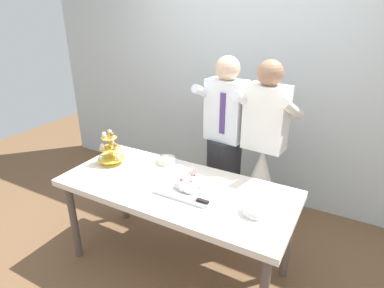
# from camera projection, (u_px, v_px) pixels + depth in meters

# --- Properties ---
(ground_plane) EXTENTS (8.00, 8.00, 0.00)m
(ground_plane) POSITION_uv_depth(u_px,v_px,m) (177.00, 264.00, 2.75)
(ground_plane) COLOR brown
(rear_wall) EXTENTS (5.20, 0.10, 2.90)m
(rear_wall) POSITION_uv_depth(u_px,v_px,m) (248.00, 67.00, 3.36)
(rear_wall) COLOR silver
(rear_wall) RESTS_ON ground_plane
(dessert_table) EXTENTS (1.80, 0.80, 0.78)m
(dessert_table) POSITION_uv_depth(u_px,v_px,m) (176.00, 194.00, 2.48)
(dessert_table) COLOR silver
(dessert_table) RESTS_ON ground_plane
(cupcake_stand) EXTENTS (0.23, 0.23, 0.31)m
(cupcake_stand) POSITION_uv_depth(u_px,v_px,m) (110.00, 151.00, 2.76)
(cupcake_stand) COLOR gold
(cupcake_stand) RESTS_ON dessert_table
(main_cake_tray) EXTENTS (0.44, 0.31, 0.13)m
(main_cake_tray) POSITION_uv_depth(u_px,v_px,m) (188.00, 186.00, 2.36)
(main_cake_tray) COLOR silver
(main_cake_tray) RESTS_ON dessert_table
(plate_stack) EXTENTS (0.19, 0.19, 0.05)m
(plate_stack) POSITION_uv_depth(u_px,v_px,m) (256.00, 209.00, 2.11)
(plate_stack) COLOR white
(plate_stack) RESTS_ON dessert_table
(round_cake) EXTENTS (0.24, 0.24, 0.06)m
(round_cake) POSITION_uv_depth(u_px,v_px,m) (166.00, 161.00, 2.78)
(round_cake) COLOR white
(round_cake) RESTS_ON dessert_table
(person_groom) EXTENTS (0.51, 0.54, 1.66)m
(person_groom) POSITION_uv_depth(u_px,v_px,m) (224.00, 156.00, 3.00)
(person_groom) COLOR #232328
(person_groom) RESTS_ON ground_plane
(person_bride) EXTENTS (0.56, 0.56, 1.66)m
(person_bride) POSITION_uv_depth(u_px,v_px,m) (260.00, 183.00, 2.87)
(person_bride) COLOR white
(person_bride) RESTS_ON ground_plane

